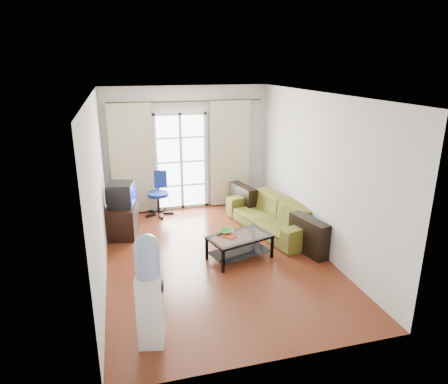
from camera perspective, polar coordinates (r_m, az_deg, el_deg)
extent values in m
plane|color=maroon|center=(6.90, -1.18, -9.20)|extent=(5.20, 5.20, 0.00)
plane|color=white|center=(6.15, -1.35, 13.78)|extent=(5.20, 5.20, 0.00)
cube|color=silver|center=(8.87, -5.30, 6.19)|extent=(3.60, 0.02, 2.70)
cube|color=silver|center=(4.08, 7.58, -8.36)|extent=(3.60, 0.02, 2.70)
cube|color=silver|center=(6.24, -17.54, 0.35)|extent=(0.02, 5.20, 2.70)
cube|color=silver|center=(7.03, 13.16, 2.66)|extent=(0.02, 5.20, 2.70)
cube|color=white|center=(8.87, -6.16, 4.34)|extent=(1.01, 0.02, 2.04)
cube|color=white|center=(8.85, -6.14, 4.31)|extent=(1.16, 0.06, 2.15)
cylinder|color=#4C3F2D|center=(8.62, -5.38, 12.78)|extent=(3.30, 0.04, 0.04)
cube|color=beige|center=(8.67, -12.99, 4.51)|extent=(0.90, 0.07, 2.35)
cube|color=beige|center=(8.99, 0.86, 5.45)|extent=(0.90, 0.07, 2.35)
cube|color=gray|center=(9.20, -0.10, 0.13)|extent=(0.64, 0.12, 0.64)
imported|color=olive|center=(7.85, 6.84, -3.30)|extent=(2.56, 1.84, 0.63)
cube|color=silver|center=(6.66, 2.26, -6.33)|extent=(1.15, 0.86, 0.01)
cube|color=black|center=(6.78, 2.23, -8.51)|extent=(1.08, 0.78, 0.01)
cube|color=black|center=(6.31, -0.11, -9.82)|extent=(0.05, 0.05, 0.41)
cube|color=black|center=(6.82, 6.89, -7.76)|extent=(0.05, 0.05, 0.41)
cube|color=black|center=(6.72, -2.49, -8.03)|extent=(0.05, 0.05, 0.41)
cube|color=black|center=(7.19, 4.28, -6.24)|extent=(0.05, 0.05, 0.41)
imported|color=#30854D|center=(6.74, 0.30, -5.66)|extent=(0.42, 0.42, 0.06)
imported|color=maroon|center=(6.56, 0.32, -6.55)|extent=(0.39, 0.39, 0.02)
cube|color=black|center=(6.68, -0.37, -6.08)|extent=(0.18, 0.08, 0.02)
cube|color=black|center=(7.85, -14.34, -3.95)|extent=(0.66, 0.88, 0.59)
cube|color=black|center=(7.69, -14.49, -0.34)|extent=(0.54, 0.57, 0.44)
cube|color=#0C19E5|center=(7.64, -12.83, -0.32)|extent=(0.10, 0.38, 0.33)
cube|color=black|center=(7.73, -15.88, -0.35)|extent=(0.21, 0.35, 0.29)
cylinder|color=black|center=(8.74, -9.33, -1.73)|extent=(0.05, 0.05, 0.47)
cylinder|color=navy|center=(8.67, -9.41, -0.32)|extent=(0.45, 0.45, 0.07)
cube|color=navy|center=(8.79, -9.36, 1.82)|extent=(0.37, 0.13, 0.39)
cube|color=white|center=(4.84, -10.45, -16.28)|extent=(0.34, 0.34, 0.90)
cylinder|color=#879FD1|center=(4.52, -10.90, -9.66)|extent=(0.27, 0.27, 0.36)
sphere|color=#879FD1|center=(4.44, -11.04, -7.60)|extent=(0.27, 0.27, 0.27)
cube|color=black|center=(4.66, -8.89, -13.18)|extent=(0.06, 0.12, 0.09)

